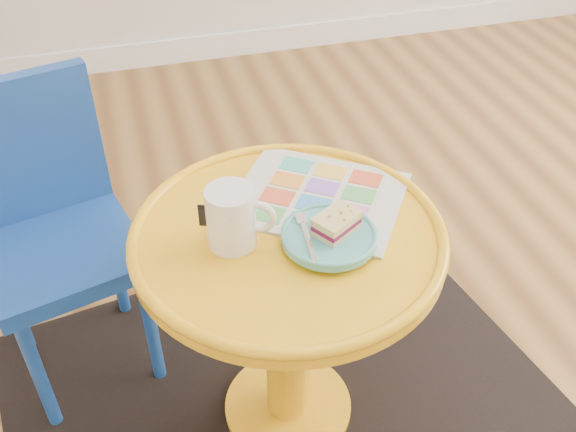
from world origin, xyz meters
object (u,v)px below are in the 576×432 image
object	(u,v)px
newspaper	(318,197)
mug	(232,216)
chair	(50,222)
plate	(329,237)
side_table	(288,292)

from	to	relation	value
newspaper	mug	world-z (taller)	mug
newspaper	chair	bearing A→B (deg)	-169.16
newspaper	plate	bearing A→B (deg)	-64.70
chair	plate	world-z (taller)	chair
newspaper	mug	xyz separation A→B (m)	(-0.20, -0.09, 0.06)
newspaper	plate	size ratio (longest dim) A/B	1.86
chair	newspaper	size ratio (longest dim) A/B	2.29
chair	newspaper	xyz separation A→B (m)	(0.56, -0.26, 0.14)
newspaper	plate	world-z (taller)	plate
mug	plate	world-z (taller)	mug
chair	mug	xyz separation A→B (m)	(0.37, -0.35, 0.20)
side_table	mug	xyz separation A→B (m)	(-0.11, -0.00, 0.23)
side_table	newspaper	world-z (taller)	newspaper
newspaper	side_table	bearing A→B (deg)	-100.24
side_table	chair	distance (m)	0.59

